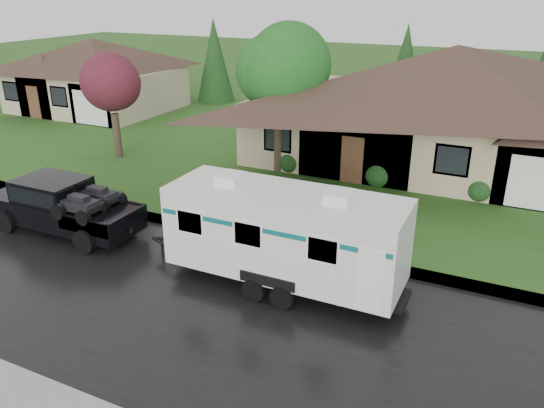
# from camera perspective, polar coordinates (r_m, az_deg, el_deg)

# --- Properties ---
(ground) EXTENTS (140.00, 140.00, 0.00)m
(ground) POSITION_cam_1_polar(r_m,az_deg,el_deg) (15.83, 2.78, -9.06)
(ground) COLOR #26551A
(ground) RESTS_ON ground
(road) EXTENTS (140.00, 8.00, 0.01)m
(road) POSITION_cam_1_polar(r_m,az_deg,el_deg) (14.30, -0.41, -12.84)
(road) COLOR black
(road) RESTS_ON ground
(curb) EXTENTS (140.00, 0.50, 0.15)m
(curb) POSITION_cam_1_polar(r_m,az_deg,el_deg) (17.62, 5.64, -5.36)
(curb) COLOR gray
(curb) RESTS_ON ground
(lawn) EXTENTS (140.00, 26.00, 0.15)m
(lawn) POSITION_cam_1_polar(r_m,az_deg,el_deg) (29.14, 14.37, 5.42)
(lawn) COLOR #26551A
(lawn) RESTS_ON ground
(house_main) EXTENTS (19.44, 10.80, 6.90)m
(house_main) POSITION_cam_1_polar(r_m,az_deg,el_deg) (26.89, 19.42, 11.20)
(house_main) COLOR tan
(house_main) RESTS_ON lawn
(house_far) EXTENTS (10.80, 8.64, 5.80)m
(house_far) POSITION_cam_1_polar(r_m,az_deg,el_deg) (39.43, -18.41, 13.64)
(house_far) COLOR #BFB48E
(house_far) RESTS_ON lawn
(tree_left_green) EXTENTS (3.92, 3.92, 6.49)m
(tree_left_green) POSITION_cam_1_polar(r_m,az_deg,el_deg) (24.06, 0.76, 13.81)
(tree_left_green) COLOR #382B1E
(tree_left_green) RESTS_ON lawn
(tree_red) EXTENTS (3.08, 3.08, 5.10)m
(tree_red) POSITION_cam_1_polar(r_m,az_deg,el_deg) (27.55, -16.88, 11.95)
(tree_red) COLOR #382B1E
(tree_red) RESTS_ON lawn
(shrub_row) EXTENTS (13.60, 1.00, 1.00)m
(shrub_row) POSITION_cam_1_polar(r_m,az_deg,el_deg) (23.29, 16.37, 2.43)
(shrub_row) COLOR #143814
(shrub_row) RESTS_ON lawn
(pickup_truck) EXTENTS (5.86, 2.23, 1.95)m
(pickup_truck) POSITION_cam_1_polar(r_m,az_deg,el_deg) (20.37, -21.83, 0.01)
(pickup_truck) COLOR black
(pickup_truck) RESTS_ON ground
(travel_trailer) EXTENTS (7.22, 2.54, 3.24)m
(travel_trailer) POSITION_cam_1_polar(r_m,az_deg,el_deg) (15.19, 1.43, -3.09)
(travel_trailer) COLOR silver
(travel_trailer) RESTS_ON ground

